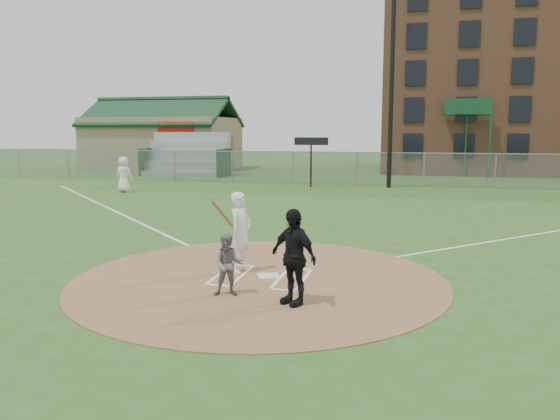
% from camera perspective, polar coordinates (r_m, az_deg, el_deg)
% --- Properties ---
extents(ground, '(140.00, 140.00, 0.00)m').
position_cam_1_polar(ground, '(12.42, -2.18, -7.25)').
color(ground, '#2A561D').
rests_on(ground, ground).
extents(dirt_circle, '(8.40, 8.40, 0.02)m').
position_cam_1_polar(dirt_circle, '(12.42, -2.18, -7.21)').
color(dirt_circle, olive).
rests_on(dirt_circle, ground).
extents(home_plate, '(0.63, 0.63, 0.03)m').
position_cam_1_polar(home_plate, '(12.55, -1.21, -6.92)').
color(home_plate, silver).
rests_on(home_plate, dirt_circle).
extents(foul_line_third, '(17.04, 17.04, 0.01)m').
position_cam_1_polar(foul_line_third, '(24.13, -17.15, 0.03)').
color(foul_line_third, white).
rests_on(foul_line_third, ground).
extents(catcher, '(0.72, 0.63, 1.26)m').
position_cam_1_polar(catcher, '(11.09, -5.41, -5.72)').
color(catcher, slate).
rests_on(catcher, dirt_circle).
extents(umpire, '(1.17, 0.95, 1.86)m').
position_cam_1_polar(umpire, '(10.44, 1.39, -4.89)').
color(umpire, black).
rests_on(umpire, dirt_circle).
extents(ondeck_player, '(0.98, 0.67, 1.92)m').
position_cam_1_polar(ondeck_player, '(30.79, -16.00, 3.59)').
color(ondeck_player, white).
rests_on(ondeck_player, ground).
extents(batters_boxes, '(2.08, 1.88, 0.01)m').
position_cam_1_polar(batters_boxes, '(12.56, -1.99, -6.96)').
color(batters_boxes, white).
rests_on(batters_boxes, dirt_circle).
extents(batter_at_plate, '(0.84, 1.05, 1.89)m').
position_cam_1_polar(batter_at_plate, '(12.84, -4.15, -2.31)').
color(batter_at_plate, white).
rests_on(batter_at_plate, dirt_circle).
extents(outfield_fence, '(56.08, 0.08, 2.03)m').
position_cam_1_polar(outfield_fence, '(33.75, 7.99, 4.31)').
color(outfield_fence, slate).
rests_on(outfield_fence, ground).
extents(bleachers, '(6.08, 3.20, 3.20)m').
position_cam_1_polar(bleachers, '(41.11, -9.82, 5.78)').
color(bleachers, '#B7BABF').
rests_on(bleachers, ground).
extents(clubhouse, '(12.20, 8.71, 6.23)m').
position_cam_1_polar(clubhouse, '(49.33, -12.08, 7.06)').
color(clubhouse, gray).
rests_on(clubhouse, ground).
extents(light_pole, '(1.20, 0.30, 12.22)m').
position_cam_1_polar(light_pole, '(32.70, 11.61, 13.91)').
color(light_pole, black).
rests_on(light_pole, ground).
extents(scoreboard_sign, '(2.00, 0.10, 2.93)m').
position_cam_1_polar(scoreboard_sign, '(32.25, 3.27, 6.64)').
color(scoreboard_sign, black).
rests_on(scoreboard_sign, ground).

